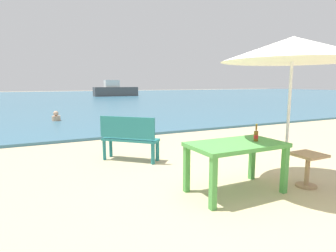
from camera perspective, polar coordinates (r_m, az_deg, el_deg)
name	(u,v)px	position (r m, az deg, el deg)	size (l,w,h in m)	color
ground_plane	(270,190)	(4.67, 20.05, -12.17)	(120.00, 120.00, 0.00)	#C6B287
sea_water	(63,98)	(33.17, -20.65, 5.44)	(120.00, 50.00, 0.08)	#386B84
picnic_table_green	(236,150)	(4.24, 13.74, -4.80)	(1.40, 0.80, 0.76)	#4C9E47
beer_bottle_amber	(256,135)	(4.39, 17.54, -1.77)	(0.07, 0.07, 0.26)	brown
patio_umbrella	(293,49)	(4.63, 24.14, 14.11)	(2.10, 2.10, 2.30)	silver
side_table_wood	(308,165)	(4.93, 26.64, -7.15)	(0.44, 0.44, 0.54)	tan
bench_teal_center	(129,136)	(5.85, -7.97, -2.01)	(1.12, 1.08, 0.95)	#237275
swimmer_person	(56,117)	(12.49, -21.90, 1.74)	(0.34, 0.34, 0.41)	tan
boat_fishing_trawler	(115,90)	(34.90, -10.75, 7.18)	(5.29, 1.44, 1.92)	#4C4C4C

